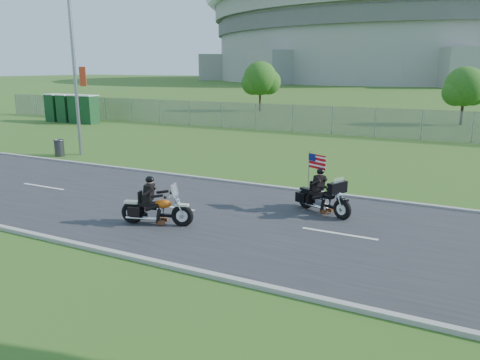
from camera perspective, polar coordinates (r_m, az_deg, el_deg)
The scene contains 16 objects.
ground at distance 15.22m, azimuth -2.73°, elevation -4.35°, with size 420.00×420.00×0.00m, color #3A5019.
road at distance 15.22m, azimuth -2.73°, elevation -4.28°, with size 120.00×8.00×0.04m, color #28282B.
curb_north at distance 18.69m, azimuth 3.40°, elevation -0.78°, with size 120.00×0.18×0.12m, color #9E9B93.
curb_south at distance 12.08m, azimuth -12.38°, elevation -9.33°, with size 120.00×0.18×0.12m, color #9E9B93.
fence at distance 34.97m, azimuth 6.39°, elevation 7.49°, with size 60.00×0.03×2.00m, color gray.
stadium at distance 184.90m, azimuth 19.18°, elevation 16.30°, with size 140.40×140.40×29.20m.
streetlight at distance 26.86m, azimuth -19.35°, elevation 14.92°, with size 0.90×2.46×10.00m.
porta_toilet_a at distance 41.70m, azimuth -17.86°, elevation 8.12°, with size 1.10×1.10×2.30m, color #143F1C.
porta_toilet_b at distance 42.69m, azimuth -19.22°, elevation 8.13°, with size 1.10×1.10×2.30m, color #143F1C.
porta_toilet_c at distance 43.70m, azimuth -20.51°, elevation 8.14°, with size 1.10×1.10×2.30m, color #143F1C.
porta_toilet_d at distance 44.74m, azimuth -21.74°, elevation 8.14°, with size 1.10×1.10×2.30m, color #143F1C.
tree_fence_near at distance 42.66m, azimuth 25.75°, elevation 10.00°, with size 3.52×3.28×4.75m.
tree_fence_mid at distance 51.20m, azimuth 2.55°, elevation 12.07°, with size 3.96×3.69×5.30m.
motorcycle_lead at distance 14.37m, azimuth -10.24°, elevation -3.60°, with size 2.25×0.97×1.54m.
motorcycle_follow at distance 15.45m, azimuth 10.14°, elevation -2.27°, with size 2.10×1.20×1.87m.
trash_can at distance 26.99m, azimuth -21.16°, elevation 3.64°, with size 0.50×0.50×0.87m, color #404046.
Camera 1 is at (7.18, -12.57, 4.70)m, focal length 35.00 mm.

